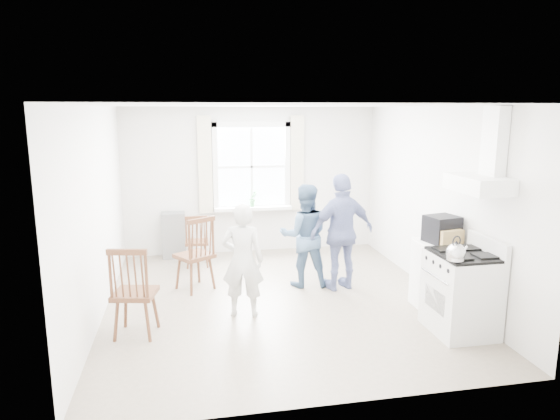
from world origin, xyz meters
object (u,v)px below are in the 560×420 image
object	(u,v)px
gas_stove	(461,292)
windsor_chair_c	(199,246)
person_left	(243,260)
windsor_chair_a	(197,235)
windsor_chair_b	(131,283)
low_cabinet	(437,275)
person_mid	(305,236)
stereo_stack	(442,229)
person_right	(342,232)

from	to	relation	value
gas_stove	windsor_chair_c	world-z (taller)	gas_stove
gas_stove	person_left	distance (m)	2.61
windsor_chair_a	windsor_chair_b	size ratio (longest dim) A/B	0.82
low_cabinet	person_mid	bearing A→B (deg)	141.52
low_cabinet	stereo_stack	xyz separation A→B (m)	(0.01, -0.03, 0.62)
person_mid	windsor_chair_c	bearing A→B (deg)	5.40
windsor_chair_c	person_mid	world-z (taller)	person_mid
low_cabinet	windsor_chair_a	size ratio (longest dim) A/B	1.02
person_mid	windsor_chair_a	bearing A→B (deg)	-30.04
stereo_stack	person_mid	xyz separation A→B (m)	(-1.49, 1.20, -0.31)
windsor_chair_c	windsor_chair_b	bearing A→B (deg)	-119.44
gas_stove	person_left	world-z (taller)	person_left
windsor_chair_b	person_left	size ratio (longest dim) A/B	0.75
person_right	windsor_chair_b	bearing A→B (deg)	9.61
stereo_stack	windsor_chair_a	bearing A→B (deg)	142.01
windsor_chair_a	person_mid	bearing A→B (deg)	-37.01
windsor_chair_a	person_mid	world-z (taller)	person_mid
low_cabinet	gas_stove	bearing A→B (deg)	-95.68
gas_stove	windsor_chair_b	world-z (taller)	gas_stove
windsor_chair_b	windsor_chair_c	distance (m)	1.60
gas_stove	person_mid	distance (m)	2.36
low_cabinet	person_left	bearing A→B (deg)	174.34
gas_stove	windsor_chair_b	size ratio (longest dim) A/B	1.03
person_right	gas_stove	bearing A→B (deg)	107.04
person_mid	person_right	distance (m)	0.55
gas_stove	windsor_chair_b	bearing A→B (deg)	172.04
gas_stove	stereo_stack	world-z (taller)	stereo_stack
low_cabinet	person_right	xyz separation A→B (m)	(-0.99, 0.94, 0.39)
gas_stove	person_left	xyz separation A→B (m)	(-2.42, 0.95, 0.24)
windsor_chair_a	person_left	bearing A→B (deg)	-76.19
stereo_stack	gas_stove	bearing A→B (deg)	-96.77
windsor_chair_b	person_right	size ratio (longest dim) A/B	0.65
gas_stove	person_mid	world-z (taller)	person_mid
stereo_stack	person_mid	size ratio (longest dim) A/B	0.29
windsor_chair_a	person_mid	xyz separation A→B (m)	(1.52, -1.15, 0.21)
person_right	windsor_chair_a	bearing A→B (deg)	-46.69
stereo_stack	windsor_chair_a	world-z (taller)	stereo_stack
low_cabinet	person_left	xyz separation A→B (m)	(-2.49, 0.25, 0.27)
gas_stove	low_cabinet	size ratio (longest dim) A/B	1.24
windsor_chair_a	person_mid	size ratio (longest dim) A/B	0.59
gas_stove	windsor_chair_a	xyz separation A→B (m)	(-2.93, 3.02, 0.06)
gas_stove	windsor_chair_c	distance (m)	3.50
person_left	windsor_chair_a	bearing A→B (deg)	-63.74
gas_stove	person_mid	bearing A→B (deg)	126.91
low_cabinet	person_left	size ratio (longest dim) A/B	0.63
person_mid	low_cabinet	bearing A→B (deg)	148.49
windsor_chair_a	person_left	xyz separation A→B (m)	(0.51, -2.08, 0.18)
person_mid	windsor_chair_b	bearing A→B (deg)	37.38
stereo_stack	windsor_chair_c	xyz separation A→B (m)	(-3.01, 1.24, -0.40)
gas_stove	low_cabinet	xyz separation A→B (m)	(0.07, 0.70, -0.03)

